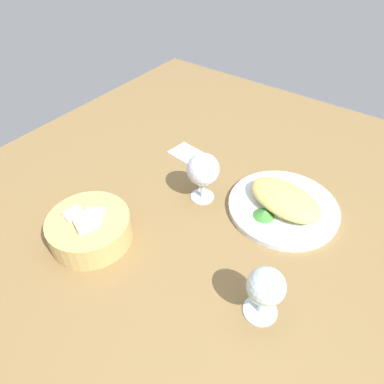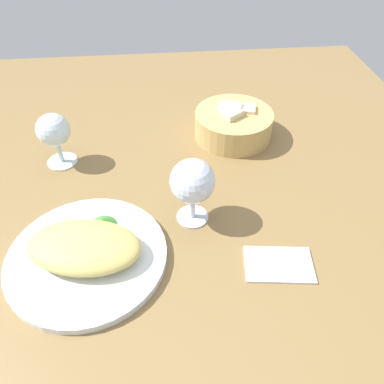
{
  "view_description": "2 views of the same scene",
  "coord_description": "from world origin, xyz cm",
  "px_view_note": "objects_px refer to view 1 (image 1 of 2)",
  "views": [
    {
      "loc": [
        -26.09,
        48.82,
        60.03
      ],
      "look_at": [
        10.26,
        -1.0,
        3.93
      ],
      "focal_mm": 33.0,
      "sensor_mm": 36.0,
      "label": 1
    },
    {
      "loc": [
        4.92,
        -51.14,
        50.03
      ],
      "look_at": [
        9.91,
        -1.22,
        3.23
      ],
      "focal_mm": 34.86,
      "sensor_mm": 36.0,
      "label": 2
    }
  ],
  "objects_px": {
    "plate": "(283,207)",
    "bread_basket": "(90,228)",
    "folded_napkin": "(189,154)",
    "wine_glass_near": "(203,171)",
    "wine_glass_far": "(266,288)"
  },
  "relations": [
    {
      "from": "plate",
      "to": "folded_napkin",
      "type": "distance_m",
      "value": 0.31
    },
    {
      "from": "plate",
      "to": "bread_basket",
      "type": "xyz_separation_m",
      "value": [
        0.3,
        0.33,
        0.03
      ]
    },
    {
      "from": "bread_basket",
      "to": "folded_napkin",
      "type": "xyz_separation_m",
      "value": [
        0.01,
        -0.37,
        -0.03
      ]
    },
    {
      "from": "wine_glass_far",
      "to": "folded_napkin",
      "type": "bearing_deg",
      "value": -38.44
    },
    {
      "from": "bread_basket",
      "to": "folded_napkin",
      "type": "relative_size",
      "value": 1.61
    },
    {
      "from": "folded_napkin",
      "to": "wine_glass_near",
      "type": "bearing_deg",
      "value": -35.68
    },
    {
      "from": "folded_napkin",
      "to": "plate",
      "type": "bearing_deg",
      "value": -0.37
    },
    {
      "from": "plate",
      "to": "bread_basket",
      "type": "relative_size",
      "value": 1.47
    },
    {
      "from": "plate",
      "to": "wine_glass_far",
      "type": "distance_m",
      "value": 0.29
    },
    {
      "from": "wine_glass_far",
      "to": "plate",
      "type": "bearing_deg",
      "value": -73.12
    },
    {
      "from": "wine_glass_near",
      "to": "folded_napkin",
      "type": "relative_size",
      "value": 1.16
    },
    {
      "from": "plate",
      "to": "wine_glass_near",
      "type": "distance_m",
      "value": 0.21
    },
    {
      "from": "wine_glass_far",
      "to": "folded_napkin",
      "type": "distance_m",
      "value": 0.5
    },
    {
      "from": "plate",
      "to": "wine_glass_far",
      "type": "bearing_deg",
      "value": 106.88
    },
    {
      "from": "bread_basket",
      "to": "wine_glass_near",
      "type": "relative_size",
      "value": 1.39
    }
  ]
}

